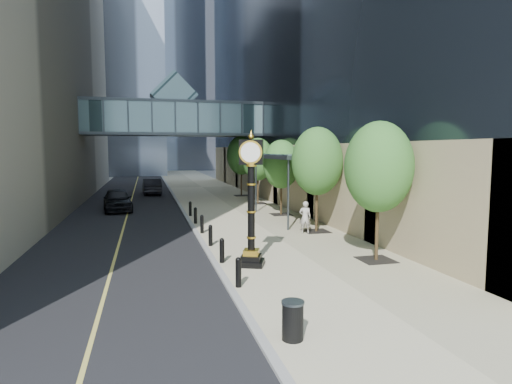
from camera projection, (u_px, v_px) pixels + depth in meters
ground at (325, 292)px, 14.05m from camera, size 320.00×320.00×0.00m
road at (135, 189)px, 50.86m from camera, size 8.00×180.00×0.02m
sidewalk at (202, 187)px, 52.84m from camera, size 8.00×180.00×0.06m
curb at (169, 188)px, 51.85m from camera, size 0.25×180.00×0.07m
distant_tower_c at (142, 54)px, 125.01m from camera, size 22.00×22.00×65.00m
skywalk at (174, 116)px, 39.53m from camera, size 17.00×4.20×5.80m
entrance_canopy at (289, 157)px, 27.99m from camera, size 3.00×8.00×4.38m
bollard_row at (206, 230)px, 22.00m from camera, size 0.20×16.20×0.90m
street_trees at (281, 160)px, 30.10m from camera, size 2.91×28.85×5.98m
street_clock at (251, 209)px, 16.77m from camera, size 1.27×1.27×5.19m
trash_bin at (293, 322)px, 10.31m from camera, size 0.62×0.62×0.90m
pedestrian at (305, 217)px, 23.43m from camera, size 0.75×0.60×1.79m
car_near at (117, 200)px, 32.44m from camera, size 2.53×5.17×1.70m
car_far at (152, 186)px, 44.52m from camera, size 2.00×5.10×1.65m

